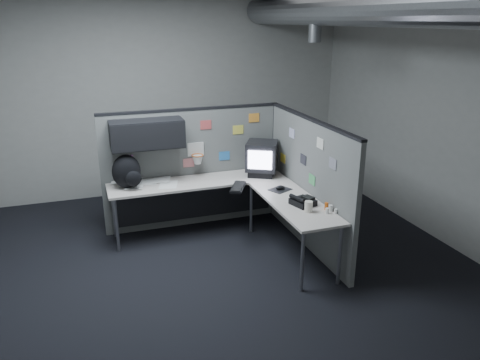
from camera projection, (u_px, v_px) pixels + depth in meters
name	position (u px, v px, depth m)	size (l,w,h in m)	color
room	(277.00, 82.00, 4.97)	(5.62, 5.62, 3.22)	black
partition_back	(181.00, 157.00, 6.18)	(2.44, 0.42, 1.63)	slate
partition_right	(308.00, 183.00, 5.74)	(0.07, 2.23, 1.63)	slate
desk	(222.00, 194.00, 5.95)	(2.31, 2.11, 0.73)	beige
monitor	(262.00, 158.00, 6.26)	(0.54, 0.54, 0.45)	black
keyboard	(238.00, 187.00, 5.81)	(0.32, 0.43, 0.04)	black
mouse	(280.00, 188.00, 5.76)	(0.31, 0.28, 0.05)	black
phone	(303.00, 201.00, 5.29)	(0.28, 0.30, 0.12)	black
bottles	(329.00, 209.00, 5.11)	(0.13, 0.17, 0.08)	silver
cup	(309.00, 207.00, 5.09)	(0.09, 0.09, 0.12)	beige
papers	(144.00, 182.00, 6.01)	(0.85, 0.69, 0.02)	white
backpack	(127.00, 172.00, 5.76)	(0.38, 0.35, 0.43)	black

